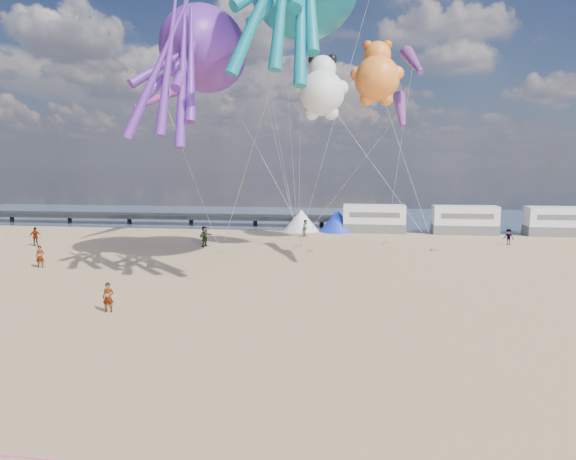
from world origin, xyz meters
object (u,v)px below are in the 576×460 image
at_px(beachgoer_4, 205,236).
at_px(windsock_left, 163,96).
at_px(kite_teddy_orange, 377,79).
at_px(beachgoer_3, 35,237).
at_px(motorhome_1, 465,220).
at_px(tent_blue, 337,221).
at_px(beachgoer_2, 508,237).
at_px(sandbag_d, 386,243).
at_px(beachgoer_5, 40,257).
at_px(kite_panda, 322,93).
at_px(sandbag_b, 312,250).
at_px(windsock_mid, 413,62).
at_px(beachgoer_1, 306,228).
at_px(standing_person, 108,297).
at_px(motorhome_2, 560,221).
at_px(tent_white, 301,220).
at_px(motorhome_0, 374,219).
at_px(sandbag_c, 434,250).
at_px(kite_octopus_purple, 204,50).
at_px(sandbag_a, 221,252).
at_px(windsock_right, 401,111).
at_px(sandbag_e, 298,246).

bearing_deg(beachgoer_4, windsock_left, 98.16).
bearing_deg(kite_teddy_orange, beachgoer_3, 173.30).
height_order(motorhome_1, tent_blue, motorhome_1).
relative_size(beachgoer_2, sandbag_d, 2.99).
xyz_separation_m(beachgoer_5, kite_panda, (19.61, 8.28, 12.22)).
bearing_deg(beachgoer_5, beachgoer_3, 104.76).
bearing_deg(sandbag_b, windsock_mid, -38.51).
distance_m(beachgoer_1, beachgoer_5, 25.23).
distance_m(standing_person, beachgoer_3, 25.22).
relative_size(motorhome_2, tent_white, 1.65).
relative_size(motorhome_0, sandbag_c, 13.20).
distance_m(beachgoer_4, kite_octopus_purple, 16.63).
bearing_deg(sandbag_a, beachgoer_2, 17.60).
bearing_deg(windsock_left, beachgoer_2, 24.33).
relative_size(windsock_mid, windsock_right, 1.06).
bearing_deg(beachgoer_3, motorhome_1, -29.93).
xyz_separation_m(sandbag_d, windsock_mid, (0.95, -10.69, 14.23)).
distance_m(motorhome_0, sandbag_c, 12.55).
distance_m(beachgoer_4, windsock_right, 21.23).
relative_size(motorhome_1, sandbag_a, 13.20).
bearing_deg(motorhome_0, motorhome_2, 0.00).
relative_size(standing_person, windsock_left, 0.19).
bearing_deg(kite_octopus_purple, sandbag_a, 114.56).
bearing_deg(windsock_right, tent_blue, 103.67).
bearing_deg(standing_person, windsock_right, 26.46).
relative_size(standing_person, sandbag_e, 3.04).
height_order(beachgoer_3, windsock_left, windsock_left).
distance_m(sandbag_e, kite_octopus_purple, 18.55).
xyz_separation_m(sandbag_a, sandbag_b, (7.46, 1.87, 0.00)).
xyz_separation_m(standing_person, sandbag_e, (7.12, 21.60, -0.65)).
xyz_separation_m(beachgoer_3, windsock_mid, (32.69, -5.62, 13.49)).
bearing_deg(motorhome_0, sandbag_e, -122.80).
relative_size(sandbag_c, windsock_left, 0.06).
distance_m(sandbag_a, sandbag_b, 7.69).
xyz_separation_m(beachgoer_4, sandbag_c, (20.23, 0.36, -0.82)).
xyz_separation_m(sandbag_b, kite_teddy_orange, (5.25, 3.19, 14.59)).
bearing_deg(sandbag_c, motorhome_1, 67.88).
bearing_deg(kite_octopus_purple, sandbag_d, 59.93).
distance_m(beachgoer_2, sandbag_a, 26.29).
relative_size(beachgoer_5, kite_panda, 0.26).
height_order(beachgoer_5, windsock_left, windsock_left).
height_order(standing_person, kite_teddy_orange, kite_teddy_orange).
bearing_deg(windsock_mid, beachgoer_2, 43.04).
distance_m(tent_blue, sandbag_e, 11.32).
xyz_separation_m(sandbag_b, windsock_right, (6.54, -7.68, 10.79)).
bearing_deg(beachgoer_5, sandbag_e, 13.31).
bearing_deg(sandbag_b, kite_octopus_purple, -139.86).
bearing_deg(beachgoer_2, beachgoer_1, -160.13).
xyz_separation_m(sandbag_b, kite_octopus_purple, (-7.23, -6.10, 15.42)).
distance_m(standing_person, kite_panda, 23.78).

